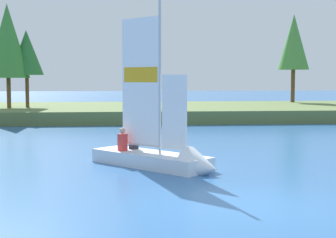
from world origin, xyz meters
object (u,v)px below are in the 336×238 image
(shoreline_tree_centre, at_px, (294,42))
(sailboat, at_px, (166,156))
(shoreline_tree_midleft, at_px, (26,53))
(shoreline_tree_left, at_px, (8,41))

(shoreline_tree_centre, xyz_separation_m, sailboat, (-12.94, -25.80, -5.35))
(shoreline_tree_centre, bearing_deg, sailboat, -116.63)
(shoreline_tree_midleft, distance_m, sailboat, 22.19)
(shoreline_tree_midleft, height_order, shoreline_tree_centre, shoreline_tree_centre)
(shoreline_tree_left, bearing_deg, shoreline_tree_centre, 15.11)
(shoreline_tree_left, relative_size, shoreline_tree_centre, 0.97)
(shoreline_tree_left, bearing_deg, sailboat, -65.87)
(shoreline_tree_left, distance_m, sailboat, 22.35)
(shoreline_tree_midleft, bearing_deg, shoreline_tree_left, -157.75)
(shoreline_tree_midleft, xyz_separation_m, sailboat, (7.77, -20.37, -4.15))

